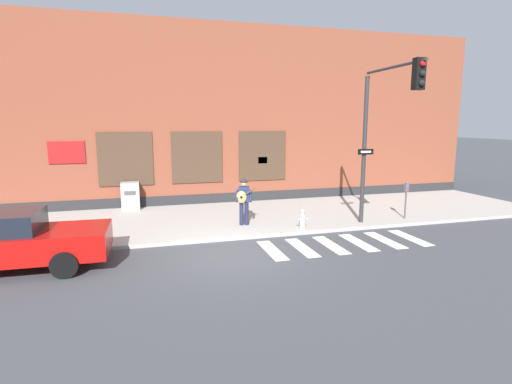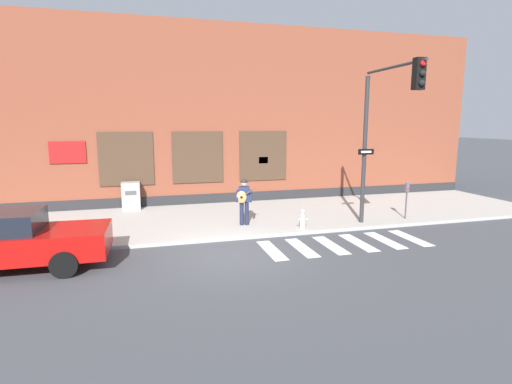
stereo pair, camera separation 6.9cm
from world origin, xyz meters
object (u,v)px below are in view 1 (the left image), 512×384
traffic_light (384,119)px  fire_hydrant (302,219)px  red_car (11,241)px  parking_meter (406,194)px  utility_box (130,196)px  busker (244,199)px

traffic_light → fire_hydrant: (-2.41, 0.90, -3.39)m
red_car → parking_meter: parking_meter is taller
traffic_light → fire_hydrant: size_ratio=7.73×
parking_meter → utility_box: 11.13m
parking_meter → busker: bearing=173.5°
parking_meter → fire_hydrant: 4.42m
fire_hydrant → parking_meter: bearing=4.3°
red_car → fire_hydrant: (8.53, 1.35, -0.30)m
parking_meter → utility_box: size_ratio=1.24×
red_car → parking_meter: 13.01m
fire_hydrant → utility_box: bearing=139.7°
busker → red_car: bearing=-160.5°
traffic_light → utility_box: 10.51m
red_car → fire_hydrant: size_ratio=6.64×
red_car → utility_box: red_car is taller
red_car → utility_box: bearing=66.2°
utility_box → red_car: bearing=-113.8°
parking_meter → traffic_light: bearing=-148.0°
traffic_light → red_car: bearing=-177.6°
utility_box → fire_hydrant: size_ratio=1.66×
red_car → utility_box: (2.76, 6.25, -0.07)m
parking_meter → fire_hydrant: bearing=-175.7°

